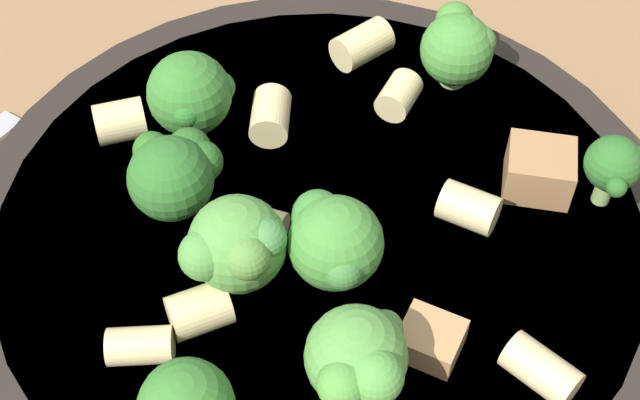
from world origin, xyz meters
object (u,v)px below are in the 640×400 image
(rigatoni_0, at_px, (120,121))
(rigatoni_5, at_px, (469,208))
(broccoli_floret_1, at_px, (358,360))
(broccoli_floret_5, at_px, (458,46))
(rigatoni_2, at_px, (199,310))
(chicken_chunk_0, at_px, (539,170))
(rigatoni_9, at_px, (140,346))
(broccoli_floret_2, at_px, (236,246))
(rigatoni_8, at_px, (399,96))
(chicken_chunk_1, at_px, (430,339))
(pasta_bowl, at_px, (320,235))
(rigatoni_7, at_px, (259,223))
(broccoli_floret_4, at_px, (615,165))
(rigatoni_3, at_px, (362,44))
(broccoli_floret_0, at_px, (191,95))
(broccoli_floret_3, at_px, (175,169))
(broccoli_floret_6, at_px, (333,239))
(rigatoni_4, at_px, (270,116))
(rigatoni_6, at_px, (541,369))

(rigatoni_0, distance_m, rigatoni_5, 0.15)
(broccoli_floret_1, relative_size, broccoli_floret_5, 1.04)
(rigatoni_2, bearing_deg, chicken_chunk_0, 29.12)
(rigatoni_9, bearing_deg, rigatoni_5, 29.21)
(broccoli_floret_2, height_order, rigatoni_9, broccoli_floret_2)
(rigatoni_9, bearing_deg, rigatoni_0, 103.97)
(broccoli_floret_1, bearing_deg, chicken_chunk_0, 53.74)
(broccoli_floret_2, height_order, chicken_chunk_0, broccoli_floret_2)
(rigatoni_0, distance_m, rigatoni_8, 0.12)
(chicken_chunk_1, bearing_deg, broccoli_floret_5, 83.40)
(pasta_bowl, xyz_separation_m, rigatoni_7, (-0.02, -0.01, 0.02))
(rigatoni_7, bearing_deg, broccoli_floret_5, 49.07)
(broccoli_floret_1, relative_size, broccoli_floret_4, 1.21)
(pasta_bowl, xyz_separation_m, rigatoni_3, (0.02, 0.10, 0.02))
(broccoli_floret_0, relative_size, broccoli_floret_1, 0.97)
(broccoli_floret_3, relative_size, broccoli_floret_5, 0.96)
(broccoli_floret_4, bearing_deg, broccoli_floret_2, -161.37)
(broccoli_floret_6, bearing_deg, rigatoni_2, -155.12)
(pasta_bowl, xyz_separation_m, rigatoni_0, (-0.09, 0.04, 0.02))
(rigatoni_5, relative_size, rigatoni_9, 0.98)
(rigatoni_3, distance_m, rigatoni_4, 0.06)
(broccoli_floret_0, bearing_deg, broccoli_floret_4, -11.03)
(rigatoni_0, relative_size, rigatoni_8, 1.03)
(rigatoni_6, xyz_separation_m, rigatoni_7, (-0.10, 0.06, -0.00))
(rigatoni_7, bearing_deg, rigatoni_0, 141.03)
(broccoli_floret_0, height_order, rigatoni_5, broccoli_floret_0)
(rigatoni_2, relative_size, rigatoni_7, 1.02)
(broccoli_floret_5, distance_m, rigatoni_2, 0.17)
(broccoli_floret_1, height_order, broccoli_floret_5, broccoli_floret_1)
(rigatoni_0, xyz_separation_m, rigatoni_5, (0.15, -0.04, -0.00))
(pasta_bowl, bearing_deg, broccoli_floret_2, -128.77)
(rigatoni_5, bearing_deg, broccoli_floret_2, -157.96)
(broccoli_floret_6, height_order, rigatoni_8, broccoli_floret_6)
(rigatoni_2, relative_size, rigatoni_8, 1.08)
(broccoli_floret_0, relative_size, rigatoni_6, 1.51)
(rigatoni_6, distance_m, rigatoni_7, 0.12)
(broccoli_floret_5, height_order, rigatoni_9, broccoli_floret_5)
(broccoli_floret_0, bearing_deg, broccoli_floret_5, 18.34)
(rigatoni_7, bearing_deg, rigatoni_2, -112.73)
(rigatoni_0, bearing_deg, rigatoni_5, -15.92)
(broccoli_floret_5, xyz_separation_m, chicken_chunk_1, (-0.02, -0.14, -0.01))
(broccoli_floret_2, distance_m, chicken_chunk_0, 0.13)
(broccoli_floret_0, bearing_deg, broccoli_floret_3, -90.80)
(broccoli_floret_6, xyz_separation_m, rigatoni_7, (-0.03, 0.02, -0.02))
(broccoli_floret_6, height_order, rigatoni_9, broccoli_floret_6)
(rigatoni_4, relative_size, rigatoni_6, 0.91)
(chicken_chunk_1, bearing_deg, rigatoni_8, 94.32)
(rigatoni_2, bearing_deg, broccoli_floret_1, -25.37)
(rigatoni_4, bearing_deg, rigatoni_8, 15.86)
(chicken_chunk_0, bearing_deg, broccoli_floret_6, -148.59)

